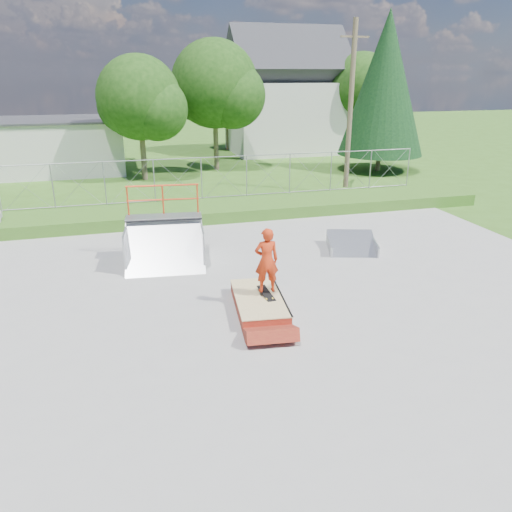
{
  "coord_description": "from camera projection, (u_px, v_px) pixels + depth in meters",
  "views": [
    {
      "loc": [
        -3.38,
        -10.59,
        5.65
      ],
      "look_at": [
        -0.09,
        1.34,
        1.1
      ],
      "focal_mm": 35.0,
      "sensor_mm": 36.0,
      "label": 1
    }
  ],
  "objects": [
    {
      "name": "gable_house",
      "position": [
        286.0,
        99.0,
        36.82
      ],
      "size": [
        8.4,
        6.08,
        8.94
      ],
      "color": "silver",
      "rests_on": "ground"
    },
    {
      "name": "skateboard",
      "position": [
        266.0,
        294.0,
        12.6
      ],
      "size": [
        0.3,
        0.81,
        0.13
      ],
      "primitive_type": "cube",
      "rotation": [
        0.14,
        0.0,
        0.1
      ],
      "color": "black",
      "rests_on": "grind_box"
    },
    {
      "name": "concrete_pad",
      "position": [
        274.0,
        314.0,
        12.36
      ],
      "size": [
        20.0,
        16.0,
        0.04
      ],
      "primitive_type": "cube",
      "color": "gray",
      "rests_on": "ground"
    },
    {
      "name": "ground",
      "position": [
        274.0,
        315.0,
        12.37
      ],
      "size": [
        120.0,
        120.0,
        0.0
      ],
      "primitive_type": "plane",
      "color": "#38601B",
      "rests_on": "ground"
    },
    {
      "name": "tree_center",
      "position": [
        220.0,
        88.0,
        29.32
      ],
      "size": [
        5.44,
        5.12,
        7.6
      ],
      "color": "brown",
      "rests_on": "ground"
    },
    {
      "name": "skater",
      "position": [
        267.0,
        263.0,
        12.32
      ],
      "size": [
        0.63,
        0.44,
        1.65
      ],
      "primitive_type": "imported",
      "rotation": [
        0.0,
        0.0,
        3.07
      ],
      "color": "red",
      "rests_on": "grind_box"
    },
    {
      "name": "quarter_pipe",
      "position": [
        164.0,
        230.0,
        15.12
      ],
      "size": [
        2.57,
        2.25,
        2.36
      ],
      "primitive_type": null,
      "rotation": [
        0.0,
        0.0,
        -0.11
      ],
      "color": "#B0B3B8",
      "rests_on": "concrete_pad"
    },
    {
      "name": "conifer_tree",
      "position": [
        385.0,
        84.0,
        29.0
      ],
      "size": [
        5.04,
        5.04,
        9.1
      ],
      "color": "brown",
      "rests_on": "ground"
    },
    {
      "name": "tree_back_mid",
      "position": [
        231.0,
        101.0,
        37.62
      ],
      "size": [
        4.08,
        3.84,
        5.7
      ],
      "color": "brown",
      "rests_on": "ground"
    },
    {
      "name": "flat_bank_ramp",
      "position": [
        352.0,
        244.0,
        16.75
      ],
      "size": [
        2.0,
        2.07,
        0.48
      ],
      "primitive_type": null,
      "rotation": [
        0.0,
        0.0,
        -0.31
      ],
      "color": "#B0B3B8",
      "rests_on": "concrete_pad"
    },
    {
      "name": "grind_box",
      "position": [
        259.0,
        303.0,
        12.59
      ],
      "size": [
        1.45,
        2.56,
        0.36
      ],
      "rotation": [
        0.0,
        0.0,
        -0.11
      ],
      "color": "maroon",
      "rests_on": "concrete_pad"
    },
    {
      "name": "tree_right_far",
      "position": [
        365.0,
        89.0,
        35.92
      ],
      "size": [
        5.1,
        4.8,
        7.12
      ],
      "color": "brown",
      "rests_on": "ground"
    },
    {
      "name": "utility_building_flat",
      "position": [
        37.0,
        147.0,
        29.76
      ],
      "size": [
        10.0,
        6.0,
        3.0
      ],
      "primitive_type": "cube",
      "color": "silver",
      "rests_on": "ground"
    },
    {
      "name": "grass_berm",
      "position": [
        207.0,
        210.0,
        20.88
      ],
      "size": [
        24.0,
        3.0,
        0.5
      ],
      "primitive_type": "cube",
      "color": "#38601B",
      "rests_on": "ground"
    },
    {
      "name": "chain_link_fence",
      "position": [
        202.0,
        178.0,
        21.39
      ],
      "size": [
        20.0,
        0.06,
        1.8
      ],
      "primitive_type": null,
      "color": "gray",
      "rests_on": "grass_berm"
    },
    {
      "name": "utility_pole",
      "position": [
        350.0,
        110.0,
        23.72
      ],
      "size": [
        0.24,
        0.24,
        8.0
      ],
      "primitive_type": "cylinder",
      "color": "brown",
      "rests_on": "ground"
    },
    {
      "name": "tree_left_near",
      "position": [
        144.0,
        101.0,
        26.61
      ],
      "size": [
        4.76,
        4.48,
        6.65
      ],
      "color": "brown",
      "rests_on": "ground"
    }
  ]
}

